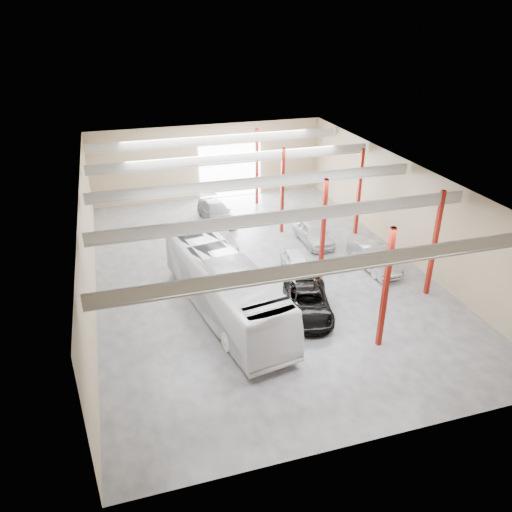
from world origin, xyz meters
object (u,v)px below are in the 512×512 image
car_row_b (216,239)px  car_right_near (374,258)px  car_row_a (297,262)px  car_row_c (216,212)px  car_right_far (314,233)px  coach_bus (224,286)px  black_sedan (308,302)px

car_row_b → car_right_near: car_right_near is taller
car_row_b → car_row_a: bearing=-60.2°
car_row_a → car_row_c: 11.20m
car_right_far → car_row_c: bearing=133.2°
car_row_b → car_row_c: size_ratio=0.88×
car_row_b → coach_bus: bearing=-110.0°
black_sedan → car_right_near: bearing=46.7°
coach_bus → car_right_near: bearing=2.9°
car_row_c → coach_bus: bearing=-107.4°
car_row_a → car_row_b: car_row_b is taller
car_row_a → car_row_b: 6.95m
coach_bus → car_row_a: size_ratio=3.13×
black_sedan → car_right_far: (4.28, 9.31, 0.04)m
car_row_c → car_right_far: (6.29, -6.59, 0.03)m
black_sedan → car_row_c: size_ratio=1.03×
car_row_b → car_right_far: (7.50, -1.19, 0.03)m
coach_bus → car_right_near: coach_bus is taller
car_row_a → car_right_near: bearing=-3.8°
car_row_a → coach_bus: bearing=-141.3°
car_row_c → car_row_a: bearing=-79.6°
car_row_c → car_right_near: 14.66m
car_row_a → car_row_b: size_ratio=0.87×
car_row_a → car_right_far: 5.09m
coach_bus → car_row_c: 14.62m
black_sedan → car_right_far: car_right_far is taller
car_right_near → black_sedan: bearing=-151.4°
car_row_c → black_sedan: bearing=-89.5°
coach_bus → car_right_far: 11.91m
car_row_a → car_right_near: size_ratio=0.85×
car_row_b → car_right_near: size_ratio=0.98×
coach_bus → car_right_far: bearing=31.0°
coach_bus → car_row_a: coach_bus is taller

